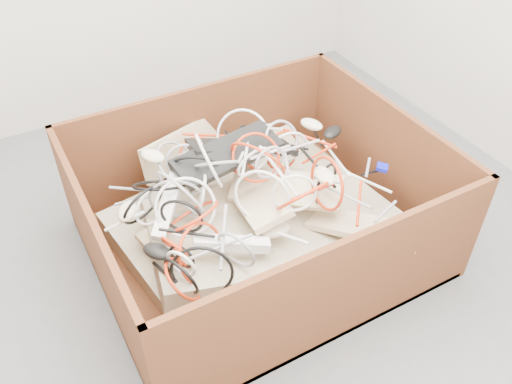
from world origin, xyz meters
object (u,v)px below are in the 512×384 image
vga_plug (382,167)px  power_strip_right (232,244)px  power_strip_left (168,206)px  cardboard_box (254,227)px

vga_plug → power_strip_right: bearing=-131.4°
vga_plug → power_strip_left: bearing=-148.3°
power_strip_left → power_strip_right: 0.29m
power_strip_left → power_strip_right: (0.14, -0.25, -0.05)m
power_strip_left → vga_plug: 0.89m
power_strip_left → power_strip_right: size_ratio=1.03×
power_strip_right → vga_plug: 0.73m
power_strip_right → vga_plug: (0.73, 0.05, 0.04)m
cardboard_box → vga_plug: size_ratio=29.82×
power_strip_left → vga_plug: power_strip_left is taller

